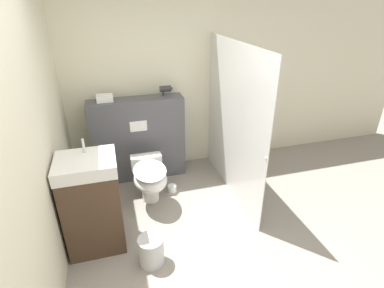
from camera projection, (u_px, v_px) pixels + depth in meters
name	position (u px, v px, depth m)	size (l,w,h in m)	color
ground_plane	(220.00, 283.00, 2.72)	(12.00, 12.00, 0.00)	gray
wall_back	(165.00, 84.00, 4.14)	(8.00, 0.06, 2.50)	beige
wall_side_left	(17.00, 196.00, 1.82)	(0.06, 8.00, 2.50)	beige
partition_panel	(139.00, 139.00, 4.10)	(1.24, 0.29, 1.15)	#4C4C51
shower_glass	(233.00, 123.00, 3.65)	(0.04, 1.75, 1.90)	silver
toilet	(150.00, 178.00, 3.65)	(0.40, 0.66, 0.53)	white
sink_vanity	(93.00, 203.00, 2.94)	(0.55, 0.47, 1.16)	#473323
hair_drier	(166.00, 89.00, 3.94)	(0.18, 0.08, 0.13)	#2D2D33
folded_towel	(105.00, 98.00, 3.73)	(0.20, 0.13, 0.09)	white
spare_toilet_roll	(172.00, 189.00, 3.97)	(0.11, 0.11, 0.10)	white
waste_bin	(151.00, 251.00, 2.88)	(0.25, 0.25, 0.29)	silver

